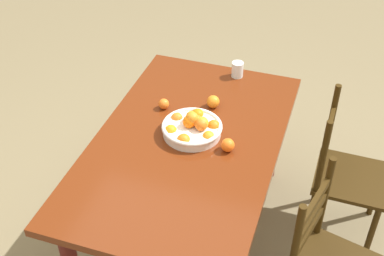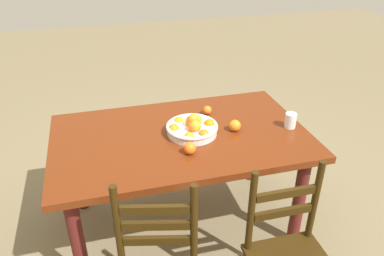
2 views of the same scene
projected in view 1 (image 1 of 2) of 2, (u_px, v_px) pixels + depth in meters
name	position (u px, v px, depth m)	size (l,w,h in m)	color
ground_plane	(187.00, 233.00, 3.25)	(12.00, 12.00, 0.00)	#776A4C
dining_table	(186.00, 156.00, 2.84)	(1.62, 0.98, 0.75)	#5E240D
chair_by_cabinet	(344.00, 176.00, 3.04)	(0.42, 0.42, 0.92)	#301F08
fruit_bowl	(193.00, 127.00, 2.81)	(0.33, 0.33, 0.14)	silver
orange_loose_0	(228.00, 145.00, 2.70)	(0.07, 0.07, 0.07)	orange
orange_loose_1	(213.00, 102.00, 3.01)	(0.08, 0.08, 0.08)	orange
orange_loose_2	(164.00, 104.00, 3.00)	(0.06, 0.06, 0.06)	orange
drinking_glass	(237.00, 69.00, 3.26)	(0.07, 0.07, 0.10)	silver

